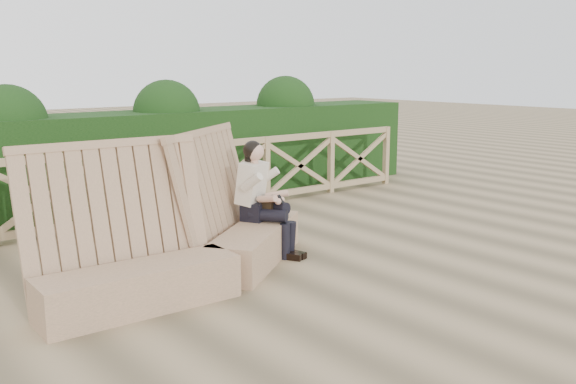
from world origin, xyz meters
TOP-DOWN VIEW (x-y plane):
  - ground at (0.00, 0.00)m, footprint 60.00×60.00m
  - bench at (-0.80, 0.77)m, footprint 3.52×1.75m
  - woman at (0.33, 1.18)m, footprint 0.61×0.88m
  - guardrail at (0.00, 3.50)m, footprint 10.10×0.09m
  - hedge at (0.00, 4.70)m, footprint 12.00×1.20m

SIDE VIEW (x-z plane):
  - ground at x=0.00m, z-range 0.00..0.00m
  - bench at x=-0.80m, z-range -0.39..1.16m
  - guardrail at x=0.00m, z-range 0.00..1.10m
  - woman at x=0.33m, z-range 0.04..1.40m
  - hedge at x=0.00m, z-range 0.00..1.50m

